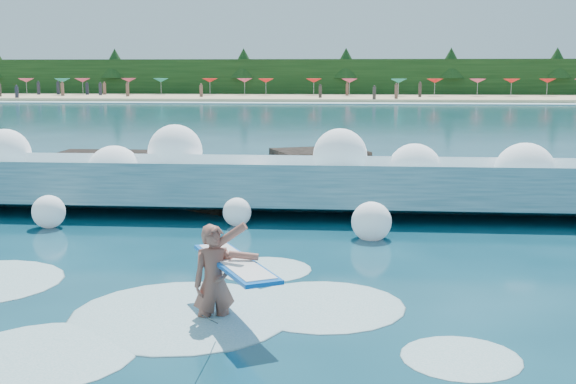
% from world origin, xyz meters
% --- Properties ---
extents(ground, '(200.00, 200.00, 0.00)m').
position_xyz_m(ground, '(0.00, 0.00, 0.00)').
color(ground, '#083140').
rests_on(ground, ground).
extents(beach, '(140.00, 20.00, 0.40)m').
position_xyz_m(beach, '(0.00, 78.00, 0.20)').
color(beach, tan).
rests_on(beach, ground).
extents(wet_band, '(140.00, 5.00, 0.08)m').
position_xyz_m(wet_band, '(0.00, 67.00, 0.04)').
color(wet_band, silver).
rests_on(wet_band, ground).
extents(treeline, '(140.00, 4.00, 5.00)m').
position_xyz_m(treeline, '(0.00, 88.00, 2.50)').
color(treeline, black).
rests_on(treeline, ground).
extents(breaking_wave, '(19.58, 2.98, 1.69)m').
position_xyz_m(breaking_wave, '(-0.60, 6.42, 0.59)').
color(breaking_wave, teal).
rests_on(breaking_wave, ground).
extents(rock_cluster, '(8.43, 3.66, 1.57)m').
position_xyz_m(rock_cluster, '(-1.28, 7.58, 0.50)').
color(rock_cluster, black).
rests_on(rock_cluster, ground).
extents(surfer_with_board, '(1.50, 2.80, 1.62)m').
position_xyz_m(surfer_with_board, '(0.88, -1.62, 0.60)').
color(surfer_with_board, '#915244').
rests_on(surfer_with_board, ground).
extents(wave_spray, '(15.77, 4.66, 2.11)m').
position_xyz_m(wave_spray, '(-0.21, 6.29, 1.06)').
color(wave_spray, white).
rests_on(wave_spray, ground).
extents(surf_foam, '(9.45, 5.99, 0.16)m').
position_xyz_m(surf_foam, '(-0.22, -1.14, 0.00)').
color(surf_foam, silver).
rests_on(surf_foam, ground).
extents(beach_umbrellas, '(111.23, 6.26, 0.50)m').
position_xyz_m(beach_umbrellas, '(0.05, 80.42, 2.25)').
color(beach_umbrellas, '#CC3C5F').
rests_on(beach_umbrellas, ground).
extents(beachgoers, '(109.99, 13.36, 1.93)m').
position_xyz_m(beachgoers, '(6.81, 75.16, 1.08)').
color(beachgoers, '#3F332D').
rests_on(beachgoers, ground).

